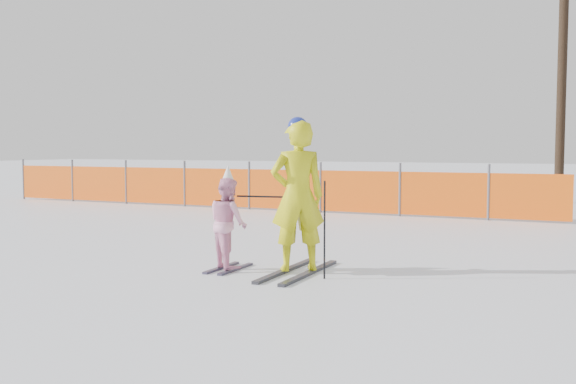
% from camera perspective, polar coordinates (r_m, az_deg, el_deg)
% --- Properties ---
extents(ground, '(120.00, 120.00, 0.00)m').
position_cam_1_polar(ground, '(8.53, -1.42, -6.93)').
color(ground, white).
rests_on(ground, ground).
extents(adult, '(0.83, 1.72, 2.00)m').
position_cam_1_polar(adult, '(8.18, 0.86, -0.33)').
color(adult, black).
rests_on(adult, ground).
extents(child, '(0.74, 0.84, 1.38)m').
position_cam_1_polar(child, '(8.49, -5.33, -2.66)').
color(child, black).
rests_on(child, ground).
extents(ski_poles, '(1.27, 0.20, 1.21)m').
position_cam_1_polar(ski_poles, '(8.02, 1.17, -2.28)').
color(ski_poles, black).
rests_on(ski_poles, ground).
extents(safety_fence, '(15.75, 0.06, 1.25)m').
position_cam_1_polar(safety_fence, '(16.80, -4.11, 0.37)').
color(safety_fence, '#595960').
rests_on(safety_fence, ground).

